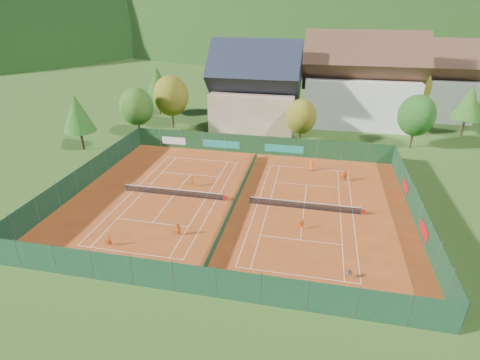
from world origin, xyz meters
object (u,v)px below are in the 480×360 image
player_left_far (191,181)px  ball_hopper (350,273)px  player_right_far_a (311,165)px  player_right_far_b (345,176)px  hotel_block_a (360,86)px  player_right_near (302,224)px  player_left_near (109,241)px  chalet (255,92)px  player_left_mid (178,230)px  hotel_block_b (429,84)px

player_left_far → ball_hopper: bearing=135.7°
player_right_far_a → player_right_far_b: player_right_far_a is taller
hotel_block_a → player_right_near: (-8.03, -40.29, -6.77)m
ball_hopper → player_left_near: player_left_near is taller
chalet → player_right_far_a: 22.65m
player_left_near → player_left_mid: size_ratio=0.92×
player_left_mid → player_left_near: bearing=-116.0°
chalet → player_right_far_a: chalet is taller
hotel_block_a → player_left_far: 40.64m
hotel_block_b → player_left_far: size_ratio=11.33×
player_left_mid → player_left_far: 11.25m
player_right_far_a → ball_hopper: bearing=109.2°
hotel_block_b → player_left_mid: bearing=-123.4°
player_left_mid → player_right_near: size_ratio=1.11×
chalet → player_right_far_b: size_ratio=10.97×
hotel_block_b → player_left_far: 55.36m
hotel_block_a → player_left_mid: 49.06m
player_left_near → player_left_mid: bearing=-2.1°
ball_hopper → player_left_near: bearing=180.0°
player_right_far_b → player_left_near: bearing=10.7°
chalet → hotel_block_a: size_ratio=0.75×
player_right_far_b → player_right_near: bearing=39.2°
hotel_block_b → player_right_near: 53.42m
chalet → hotel_block_b: bearing=23.0°
player_left_near → player_left_far: size_ratio=0.83×
ball_hopper → player_left_mid: (-16.89, 3.14, 0.13)m
player_right_near → chalet: bearing=91.0°
player_left_far → player_right_far_a: player_right_far_a is taller
player_right_far_b → player_left_far: bearing=-13.5°
hotel_block_a → hotel_block_b: size_ratio=1.25×
player_right_near → player_right_far_b: size_ratio=0.84×
hotel_block_b → ball_hopper: 58.28m
player_left_near → player_right_near: player_left_near is taller
hotel_block_a → player_left_near: bearing=-119.1°
hotel_block_a → player_right_far_a: (-7.60, -24.68, -6.60)m
ball_hopper → player_right_near: player_right_near is taller
chalet → player_left_mid: size_ratio=11.84×
player_right_far_a → player_left_far: bearing=38.1°
player_left_near → player_right_far_b: size_ratio=0.86×
hotel_block_a → ball_hopper: 47.89m
ball_hopper → player_left_far: size_ratio=0.52×
player_left_mid → player_right_near: 12.89m
player_right_near → player_right_far_b: (4.95, 12.93, 0.12)m
player_left_far → player_right_far_b: (19.52, 5.76, -0.02)m
ball_hopper → player_right_far_b: size_ratio=0.54×
chalet → player_left_mid: (-1.34, -38.14, -5.94)m
hotel_block_b → ball_hopper: size_ratio=21.60×
hotel_block_a → player_left_far: hotel_block_a is taller
hotel_block_a → hotel_block_b: 16.14m
chalet → hotel_block_b: chalet is taller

